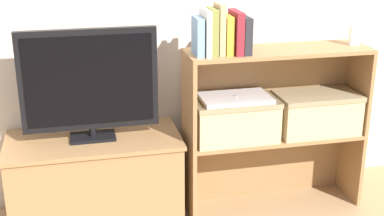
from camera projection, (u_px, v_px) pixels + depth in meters
tv_stand at (96, 178)px, 2.73m from camera, size 0.86×0.43×0.45m
tv at (89, 82)px, 2.55m from camera, size 0.66×0.14×0.55m
bookshelf_lower_tier at (269, 155)px, 2.90m from camera, size 0.93×0.27×0.41m
bookshelf_upper_tier at (273, 79)px, 2.75m from camera, size 0.93×0.27×0.46m
book_skyblue at (198, 36)px, 2.50m from camera, size 0.03×0.13×0.18m
book_ivory at (205, 32)px, 2.50m from camera, size 0.02×0.16×0.22m
book_olive at (212, 32)px, 2.50m from camera, size 0.03×0.12×0.22m
book_tan at (220, 29)px, 2.51m from camera, size 0.03×0.12×0.24m
book_mustard at (227, 35)px, 2.53m from camera, size 0.04×0.12×0.18m
book_maroon at (236, 32)px, 2.53m from camera, size 0.04×0.16×0.20m
book_charcoal at (244, 35)px, 2.54m from camera, size 0.04×0.15×0.18m
baby_monitor at (354, 35)px, 2.71m from camera, size 0.05×0.03×0.13m
storage_basket_left at (235, 118)px, 2.70m from camera, size 0.43×0.24×0.21m
storage_basket_right at (316, 111)px, 2.79m from camera, size 0.43×0.24×0.21m
laptop at (235, 98)px, 2.66m from camera, size 0.35×0.22×0.02m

